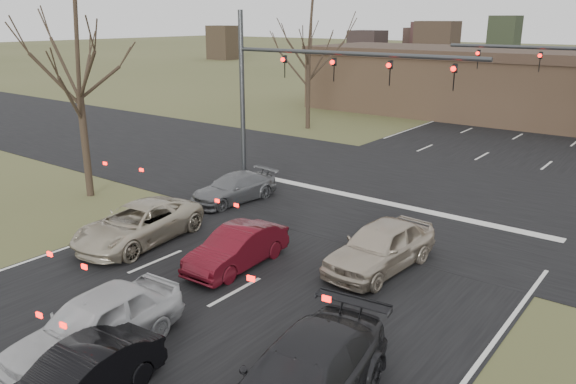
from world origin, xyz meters
name	(u,v)px	position (x,y,z in m)	size (l,w,h in m)	color
ground	(154,337)	(0.00, 0.00, 0.00)	(360.00, 360.00, 0.00)	#4D4F2A
road_cross	(414,194)	(0.00, 15.00, 0.01)	(200.00, 14.00, 0.02)	black
mast_arm_near	(296,77)	(-5.23, 13.00, 5.07)	(12.12, 0.24, 8.00)	#383A3D
tree_left_near	(74,45)	(-11.50, 6.00, 6.57)	(5.10, 5.10, 8.50)	black
tree_left_far	(309,22)	(-13.00, 25.00, 7.34)	(5.70, 5.70, 9.50)	black
car_silver_suv	(138,224)	(-5.30, 3.79, 0.69)	(2.29, 4.97, 1.38)	#B8AD94
car_white_sedan	(96,324)	(-0.52, -1.23, 0.76)	(1.80, 4.48, 1.53)	#B9BABB
car_black_hatch	(78,380)	(0.84, -2.61, 0.62)	(1.31, 3.76, 1.24)	black
car_charcoal_sedan	(301,382)	(4.61, -0.10, 0.77)	(2.15, 5.28, 1.53)	black
car_grey_ahead	(234,188)	(-5.78, 9.29, 0.60)	(1.67, 4.11, 1.19)	slate
car_red_ahead	(237,248)	(-1.16, 4.38, 0.64)	(1.36, 3.90, 1.28)	#4E0B14
car_silver_ahead	(381,246)	(2.55, 7.00, 0.77)	(1.81, 4.50, 1.53)	#BCAD98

